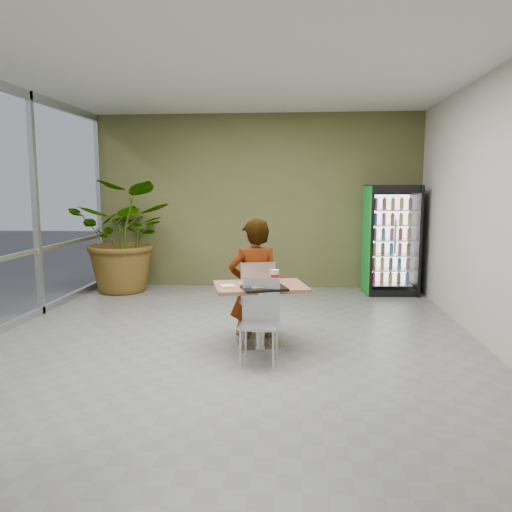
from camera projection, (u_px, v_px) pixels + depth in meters
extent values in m
plane|color=gray|center=(231.00, 343.00, 6.00)|extent=(7.00, 7.00, 0.00)
cube|color=#A46A46|center=(260.00, 286.00, 5.73)|extent=(1.17, 0.95, 0.04)
cylinder|color=#B6B9BB|center=(260.00, 318.00, 5.78)|extent=(0.10, 0.10, 0.71)
cube|color=#B6B9BB|center=(260.00, 346.00, 5.83)|extent=(0.60, 0.52, 0.04)
cube|color=#B6B9BB|center=(255.00, 299.00, 6.30)|extent=(0.52, 0.52, 0.03)
cube|color=#B6B9BB|center=(258.00, 283.00, 6.07)|extent=(0.42, 0.15, 0.50)
cylinder|color=#B6B9BB|center=(266.00, 313.00, 6.54)|extent=(0.02, 0.02, 0.45)
cylinder|color=#B6B9BB|center=(238.00, 314.00, 6.48)|extent=(0.02, 0.02, 0.45)
cylinder|color=#B6B9BB|center=(272.00, 320.00, 6.19)|extent=(0.02, 0.02, 0.45)
cylinder|color=#B6B9BB|center=(243.00, 321.00, 6.12)|extent=(0.02, 0.02, 0.45)
cube|color=#B6B9BB|center=(259.00, 325.00, 5.23)|extent=(0.42, 0.42, 0.03)
cube|color=#B6B9BB|center=(261.00, 299.00, 5.38)|extent=(0.40, 0.05, 0.47)
cylinder|color=#B6B9BB|center=(240.00, 349.00, 5.12)|extent=(0.02, 0.02, 0.42)
cylinder|color=#B6B9BB|center=(273.00, 351.00, 5.07)|extent=(0.02, 0.02, 0.42)
cylinder|color=#B6B9BB|center=(246.00, 339.00, 5.45)|extent=(0.02, 0.02, 0.42)
cylinder|color=#B6B9BB|center=(277.00, 341.00, 5.40)|extent=(0.02, 0.02, 0.42)
imported|color=black|center=(254.00, 290.00, 6.23)|extent=(0.75, 0.59, 1.78)
cylinder|color=silver|center=(262.00, 284.00, 5.72)|extent=(0.23, 0.23, 0.01)
cylinder|color=silver|center=(275.00, 278.00, 5.72)|extent=(0.09, 0.09, 0.16)
cylinder|color=#B4100B|center=(275.00, 278.00, 5.72)|extent=(0.10, 0.10, 0.09)
cylinder|color=silver|center=(275.00, 270.00, 5.71)|extent=(0.10, 0.10, 0.01)
cube|color=silver|center=(227.00, 286.00, 5.60)|extent=(0.20, 0.20, 0.02)
cube|color=black|center=(264.00, 288.00, 5.46)|extent=(0.56, 0.48, 0.03)
cube|color=black|center=(391.00, 240.00, 8.72)|extent=(0.91, 0.73, 1.90)
cube|color=green|center=(366.00, 240.00, 8.75)|extent=(0.06, 0.65, 1.86)
cube|color=silver|center=(395.00, 241.00, 8.39)|extent=(0.68, 0.07, 1.52)
imported|color=#2F6026|center=(126.00, 237.00, 8.89)|extent=(1.84, 1.61, 1.98)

